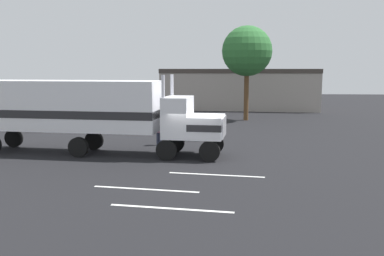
{
  "coord_description": "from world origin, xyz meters",
  "views": [
    {
      "loc": [
        1.79,
        -22.2,
        4.81
      ],
      "look_at": [
        -0.09,
        0.45,
        1.6
      ],
      "focal_mm": 39.29,
      "sensor_mm": 36.0,
      "label": 1
    }
  ],
  "objects_px": {
    "person_bystander": "(159,131)",
    "tree_left": "(247,51)",
    "parked_car": "(22,119)",
    "semi_truck": "(87,109)"
  },
  "relations": [
    {
      "from": "person_bystander",
      "to": "tree_left",
      "type": "height_order",
      "value": "tree_left"
    },
    {
      "from": "parked_car",
      "to": "tree_left",
      "type": "relative_size",
      "value": 0.53
    },
    {
      "from": "parked_car",
      "to": "tree_left",
      "type": "bearing_deg",
      "value": 22.33
    },
    {
      "from": "person_bystander",
      "to": "parked_car",
      "type": "bearing_deg",
      "value": 152.72
    },
    {
      "from": "person_bystander",
      "to": "parked_car",
      "type": "relative_size",
      "value": 0.35
    },
    {
      "from": "tree_left",
      "to": "parked_car",
      "type": "bearing_deg",
      "value": -157.67
    },
    {
      "from": "semi_truck",
      "to": "person_bystander",
      "type": "bearing_deg",
      "value": 37.94
    },
    {
      "from": "person_bystander",
      "to": "tree_left",
      "type": "relative_size",
      "value": 0.19
    },
    {
      "from": "semi_truck",
      "to": "person_bystander",
      "type": "height_order",
      "value": "semi_truck"
    },
    {
      "from": "person_bystander",
      "to": "tree_left",
      "type": "distance_m",
      "value": 15.96
    }
  ]
}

